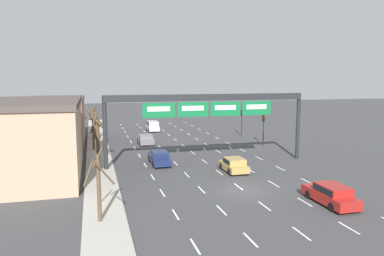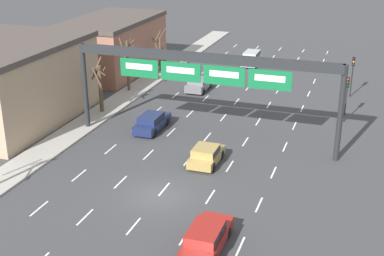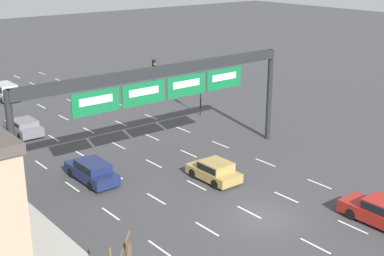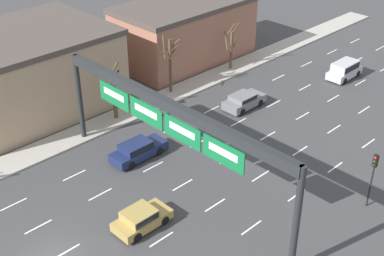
{
  "view_description": "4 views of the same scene",
  "coord_description": "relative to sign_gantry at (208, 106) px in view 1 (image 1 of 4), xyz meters",
  "views": [
    {
      "loc": [
        -11.83,
        -27.88,
        9.28
      ],
      "look_at": [
        -1.92,
        9.19,
        4.06
      ],
      "focal_mm": 35.0,
      "sensor_mm": 36.0,
      "label": 1
    },
    {
      "loc": [
        12.26,
        -29.15,
        17.18
      ],
      "look_at": [
        1.63,
        2.12,
        4.3
      ],
      "focal_mm": 50.0,
      "sensor_mm": 36.0,
      "label": 2
    },
    {
      "loc": [
        -20.73,
        -19.42,
        14.74
      ],
      "look_at": [
        0.19,
        6.72,
        3.82
      ],
      "focal_mm": 50.0,
      "sensor_mm": 36.0,
      "label": 3
    },
    {
      "loc": [
        23.2,
        -10.73,
        23.42
      ],
      "look_at": [
        0.5,
        11.49,
        4.87
      ],
      "focal_mm": 50.0,
      "sensor_mm": 36.0,
      "label": 4
    }
  ],
  "objects": [
    {
      "name": "car_navy",
      "position": [
        -5.08,
        1.31,
        -5.54
      ],
      "size": [
        1.82,
        4.72,
        1.46
      ],
      "color": "#19234C",
      "rests_on": "ground_plane"
    },
    {
      "name": "ground_plane",
      "position": [
        0.0,
        -9.66,
        -6.32
      ],
      "size": [
        220.0,
        220.0,
        0.0
      ],
      "primitive_type": "plane",
      "color": "#3D3D3F"
    },
    {
      "name": "car_gold",
      "position": [
        1.48,
        -3.79,
        -5.57
      ],
      "size": [
        1.92,
        3.9,
        1.4
      ],
      "color": "#A88947",
      "rests_on": "ground_plane"
    },
    {
      "name": "tree_bare_furthest",
      "position": [
        -11.8,
        10.99,
        -3.04
      ],
      "size": [
        2.34,
        2.35,
        5.65
      ],
      "color": "brown",
      "rests_on": "sidewalk_left"
    },
    {
      "name": "traffic_light_near_gantry",
      "position": [
        10.69,
        8.83,
        -3.31
      ],
      "size": [
        0.3,
        0.35,
        4.19
      ],
      "color": "black",
      "rests_on": "ground_plane"
    },
    {
      "name": "building_far",
      "position": [
        -17.14,
        17.9,
        -3.1
      ],
      "size": [
        8.24,
        15.09,
        6.42
      ],
      "color": "#9E6651",
      "rests_on": "ground_plane"
    },
    {
      "name": "sidewalk_left",
      "position": [
        -11.3,
        -9.66,
        -6.25
      ],
      "size": [
        2.8,
        110.0,
        0.15
      ],
      "color": "#A8A399",
      "rests_on": "ground_plane"
    },
    {
      "name": "tree_bare_third",
      "position": [
        -11.56,
        19.38,
        -3.72
      ],
      "size": [
        1.49,
        1.63,
        5.07
      ],
      "color": "brown",
      "rests_on": "sidewalk_left"
    },
    {
      "name": "suv_silver",
      "position": [
        -1.86,
        26.12,
        -5.34
      ],
      "size": [
        1.87,
        4.22,
        1.76
      ],
      "color": "#B7B7BC",
      "rests_on": "ground_plane"
    },
    {
      "name": "building_near",
      "position": [
        -18.78,
        -0.53,
        -2.72
      ],
      "size": [
        11.59,
        15.34,
        7.19
      ],
      "color": "tan",
      "rests_on": "ground_plane"
    },
    {
      "name": "tree_bare_closest",
      "position": [
        -11.63,
        -13.92,
        -3.72
      ],
      "size": [
        1.98,
        1.98,
        4.7
      ],
      "color": "brown",
      "rests_on": "sidewalk_left"
    },
    {
      "name": "sign_gantry",
      "position": [
        0.0,
        0.0,
        0.0
      ],
      "size": [
        21.83,
        0.7,
        7.52
      ],
      "color": "#232628",
      "rests_on": "ground_plane"
    },
    {
      "name": "tree_bare_second",
      "position": [
        -11.41,
        3.97,
        -3.52
      ],
      "size": [
        1.63,
        1.63,
        5.18
      ],
      "color": "brown",
      "rests_on": "sidewalk_left"
    },
    {
      "name": "lane_dashes",
      "position": [
        0.0,
        3.84,
        -6.32
      ],
      "size": [
        13.32,
        67.0,
        0.01
      ],
      "color": "white",
      "rests_on": "ground_plane"
    },
    {
      "name": "car_grey",
      "position": [
        -4.84,
        13.73,
        -5.58
      ],
      "size": [
        1.94,
        4.23,
        1.38
      ],
      "color": "slate",
      "rests_on": "ground_plane"
    },
    {
      "name": "car_red",
      "position": [
        4.86,
        -14.59,
        -5.52
      ],
      "size": [
        1.9,
        4.88,
        1.51
      ],
      "color": "maroon",
      "rests_on": "ground_plane"
    },
    {
      "name": "traffic_light_mid_block",
      "position": [
        10.77,
        16.65,
        -3.3
      ],
      "size": [
        0.3,
        0.35,
        4.21
      ],
      "color": "black",
      "rests_on": "ground_plane"
    }
  ]
}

